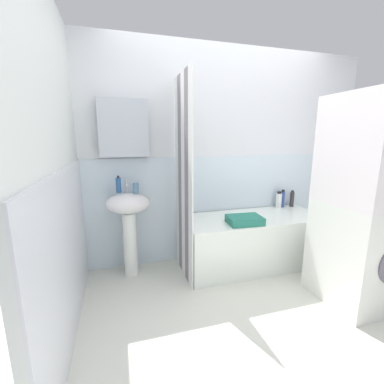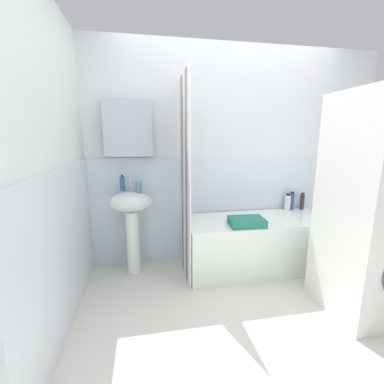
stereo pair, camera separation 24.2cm
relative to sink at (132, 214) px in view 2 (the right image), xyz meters
name	(u,v)px [view 2 (the right image)]	position (x,y,z in m)	size (l,w,h in m)	color
ground_plane	(275,327)	(1.09, -1.03, -0.66)	(4.80, 5.60, 0.04)	silver
wall_back_tiled	(222,162)	(1.02, 0.23, 0.50)	(3.60, 0.18, 2.40)	silver
wall_left_tiled	(54,181)	(-0.48, -0.69, 0.48)	(0.07, 1.81, 2.40)	silver
sink	(132,214)	(0.00, 0.00, 0.00)	(0.44, 0.34, 0.87)	white
faucet	(131,185)	(0.00, 0.08, 0.29)	(0.03, 0.12, 0.12)	silver
soap_dispenser	(122,184)	(-0.08, 0.08, 0.31)	(0.05, 0.05, 0.17)	#295896
toothbrush_cup	(139,187)	(0.08, 0.00, 0.29)	(0.06, 0.06, 0.11)	#547C9A
bathtub	(257,243)	(1.33, -0.13, -0.36)	(1.56, 0.65, 0.56)	white
shower_curtain	(185,180)	(0.53, -0.13, 0.36)	(0.01, 0.65, 2.00)	white
lotion_bottle	(302,201)	(2.01, 0.12, 0.02)	(0.05, 0.05, 0.21)	#312E2E
body_wash_bottle	(292,201)	(1.88, 0.13, 0.02)	(0.05, 0.05, 0.22)	#2F489B
shampoo_bottle	(288,202)	(1.82, 0.12, 0.02)	(0.07, 0.07, 0.21)	white
towel_folded	(247,222)	(1.12, -0.31, -0.04)	(0.34, 0.25, 0.08)	#277664
washer_dryer_stack	(372,208)	(1.87, -0.97, 0.23)	(0.59, 0.63, 1.75)	white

